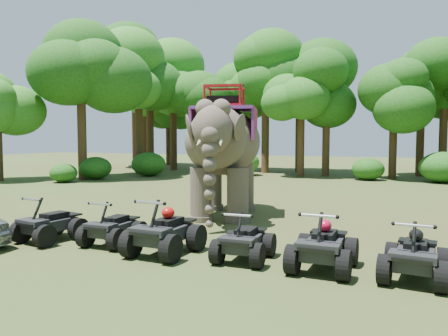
% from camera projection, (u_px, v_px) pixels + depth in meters
% --- Properties ---
extents(ground, '(110.00, 110.00, 0.00)m').
position_uv_depth(ground, '(208.00, 242.00, 11.64)').
color(ground, '#47381E').
rests_on(ground, ground).
extents(elephant, '(3.69, 6.03, 4.71)m').
position_uv_depth(elephant, '(224.00, 150.00, 15.48)').
color(elephant, '#50423A').
rests_on(elephant, ground).
extents(atv_0, '(1.47, 1.83, 1.23)m').
position_uv_depth(atv_0, '(50.00, 218.00, 11.70)').
color(atv_0, black).
rests_on(atv_0, ground).
extents(atv_1, '(1.18, 1.60, 1.17)m').
position_uv_depth(atv_1, '(113.00, 222.00, 11.34)').
color(atv_1, black).
rests_on(atv_1, ground).
extents(atv_2, '(1.46, 1.92, 1.37)m').
position_uv_depth(atv_2, '(165.00, 226.00, 10.38)').
color(atv_2, black).
rests_on(atv_2, ground).
extents(atv_3, '(1.16, 1.57, 1.15)m').
position_uv_depth(atv_3, '(244.00, 235.00, 9.87)').
color(atv_3, black).
rests_on(atv_3, ground).
extents(atv_4, '(1.33, 1.78, 1.28)m').
position_uv_depth(atv_4, '(323.00, 240.00, 9.15)').
color(atv_4, black).
rests_on(atv_4, ground).
extents(atv_5, '(1.39, 1.78, 1.22)m').
position_uv_depth(atv_5, '(415.00, 250.00, 8.46)').
color(atv_5, black).
rests_on(atv_5, ground).
extents(tree_0, '(5.41, 5.41, 7.73)m').
position_uv_depth(tree_0, '(326.00, 122.00, 31.19)').
color(tree_0, '#195114').
rests_on(tree_0, ground).
extents(tree_1, '(4.94, 4.94, 7.06)m').
position_uv_depth(tree_1, '(393.00, 126.00, 29.23)').
color(tree_1, '#195114').
rests_on(tree_1, ground).
extents(tree_23, '(6.45, 6.45, 9.21)m').
position_uv_depth(tree_23, '(81.00, 110.00, 28.58)').
color(tree_23, '#195114').
rests_on(tree_23, ground).
extents(tree_24, '(6.69, 6.69, 9.56)m').
position_uv_depth(tree_24, '(139.00, 111.00, 33.25)').
color(tree_24, '#195114').
rests_on(tree_24, ground).
extents(tree_25, '(5.37, 5.37, 7.67)m').
position_uv_depth(tree_25, '(202.00, 124.00, 35.13)').
color(tree_25, '#195114').
rests_on(tree_25, ground).
extents(tree_26, '(6.84, 6.84, 9.77)m').
position_uv_depth(tree_26, '(265.00, 111.00, 34.10)').
color(tree_26, '#195114').
rests_on(tree_26, ground).
extents(tree_27, '(7.57, 7.57, 10.81)m').
position_uv_depth(tree_27, '(145.00, 110.00, 41.67)').
color(tree_27, '#195114').
rests_on(tree_27, ground).
extents(tree_28, '(5.27, 5.27, 7.53)m').
position_uv_depth(tree_28, '(168.00, 128.00, 43.94)').
color(tree_28, '#195114').
rests_on(tree_28, ground).
extents(tree_29, '(5.41, 5.41, 7.73)m').
position_uv_depth(tree_29, '(253.00, 125.00, 36.63)').
color(tree_29, '#195114').
rests_on(tree_29, ground).
extents(tree_30, '(7.27, 7.27, 10.38)m').
position_uv_depth(tree_30, '(150.00, 108.00, 35.59)').
color(tree_30, '#195114').
rests_on(tree_30, ground).
extents(tree_32, '(5.77, 5.77, 8.24)m').
position_uv_depth(tree_32, '(444.00, 118.00, 30.24)').
color(tree_32, '#195114').
rests_on(tree_32, ground).
extents(tree_33, '(7.11, 7.11, 10.15)m').
position_uv_depth(tree_33, '(173.00, 111.00, 37.33)').
color(tree_33, '#195114').
rests_on(tree_33, ground).
extents(tree_35, '(4.99, 4.99, 7.13)m').
position_uv_depth(tree_35, '(301.00, 126.00, 30.80)').
color(tree_35, '#195114').
rests_on(tree_35, ground).
extents(tree_38, '(5.76, 5.76, 8.23)m').
position_uv_depth(tree_38, '(421.00, 119.00, 31.16)').
color(tree_38, '#195114').
rests_on(tree_38, ground).
extents(tree_39, '(7.60, 7.60, 10.86)m').
position_uv_depth(tree_39, '(135.00, 110.00, 41.41)').
color(tree_39, '#195114').
rests_on(tree_39, ground).
extents(tree_40, '(6.45, 6.45, 9.22)m').
position_uv_depth(tree_40, '(299.00, 114.00, 34.53)').
color(tree_40, '#195114').
rests_on(tree_40, ground).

